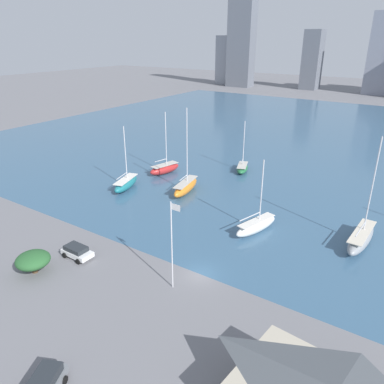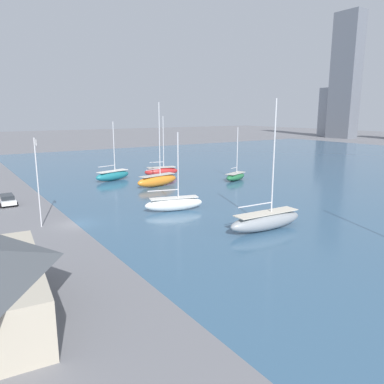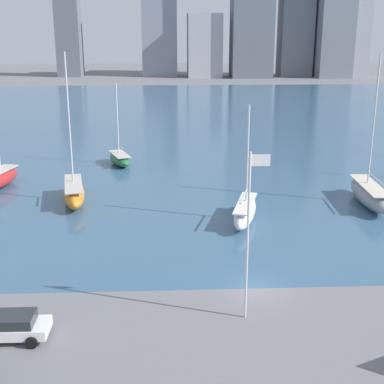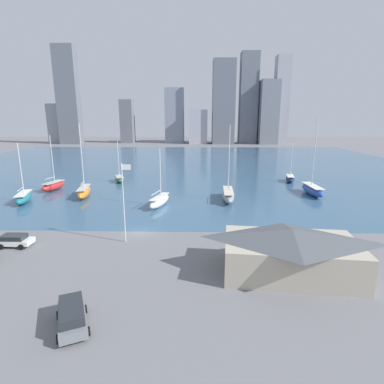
% 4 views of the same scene
% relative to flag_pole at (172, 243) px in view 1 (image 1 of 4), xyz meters
% --- Properties ---
extents(ground_plane, '(500.00, 500.00, 0.00)m').
position_rel_flag_pole_xyz_m(ground_plane, '(1.23, 3.83, -5.85)').
color(ground_plane, slate).
extents(harbor_water, '(180.00, 140.00, 0.00)m').
position_rel_flag_pole_xyz_m(harbor_water, '(1.23, 73.83, -5.84)').
color(harbor_water, '#385B7A').
rests_on(harbor_water, ground_plane).
extents(flag_pole, '(1.24, 0.14, 10.73)m').
position_rel_flag_pole_xyz_m(flag_pole, '(0.00, 0.00, 0.00)').
color(flag_pole, silver).
rests_on(flag_pole, ground_plane).
extents(yard_shrub, '(4.09, 4.09, 2.64)m').
position_rel_flag_pole_xyz_m(yard_shrub, '(-15.80, -6.93, -4.15)').
color(yard_shrub, '#4C3823').
rests_on(yard_shrub, ground_plane).
extents(sailboat_red, '(3.90, 7.72, 12.74)m').
position_rel_flag_pole_xyz_m(sailboat_red, '(-24.18, 29.96, -4.76)').
color(sailboat_red, '#B72828').
rests_on(sailboat_red, harbor_water).
extents(sailboat_green, '(4.20, 6.56, 10.69)m').
position_rel_flag_pole_xyz_m(sailboat_green, '(-11.21, 39.92, -4.97)').
color(sailboat_green, '#236B3D').
rests_on(sailboat_green, harbor_water).
extents(sailboat_orange, '(3.72, 9.18, 15.33)m').
position_rel_flag_pole_xyz_m(sailboat_orange, '(-14.64, 23.83, -4.66)').
color(sailboat_orange, orange).
rests_on(sailboat_orange, harbor_water).
extents(sailboat_teal, '(4.43, 8.37, 11.75)m').
position_rel_flag_pole_xyz_m(sailboat_teal, '(-25.03, 19.19, -4.78)').
color(sailboat_teal, '#1E757F').
rests_on(sailboat_teal, harbor_water).
extents(sailboat_white, '(3.95, 8.47, 10.95)m').
position_rel_flag_pole_xyz_m(sailboat_white, '(2.37, 17.24, -4.79)').
color(sailboat_white, white).
rests_on(sailboat_white, harbor_water).
extents(sailboat_gray, '(2.82, 10.35, 15.10)m').
position_rel_flag_pole_xyz_m(sailboat_gray, '(15.86, 21.74, -4.68)').
color(sailboat_gray, gray).
rests_on(sailboat_gray, harbor_water).
extents(parked_wagon_white, '(4.22, 2.36, 1.58)m').
position_rel_flag_pole_xyz_m(parked_wagon_white, '(-14.11, -1.80, -4.98)').
color(parked_wagon_white, white).
rests_on(parked_wagon_white, ground_plane).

